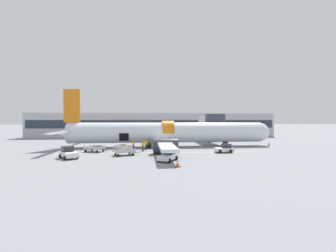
{
  "coord_description": "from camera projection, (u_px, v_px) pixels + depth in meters",
  "views": [
    {
      "loc": [
        -2.67,
        -37.99,
        5.04
      ],
      "look_at": [
        1.39,
        3.29,
        3.99
      ],
      "focal_mm": 24.0,
      "sensor_mm": 36.0,
      "label": 1
    }
  ],
  "objects": [
    {
      "name": "ground_plane",
      "position": [
        162.0,
        150.0,
        38.19
      ],
      "size": [
        500.0,
        500.0,
        0.0
      ],
      "primitive_type": "plane",
      "color": "gray"
    },
    {
      "name": "apron_marking_line",
      "position": [
        165.0,
        153.0,
        35.04
      ],
      "size": [
        28.95,
        1.32,
        0.01
      ],
      "color": "silver",
      "rests_on": "ground_plane"
    },
    {
      "name": "terminal_strip",
      "position": [
        154.0,
        125.0,
        70.37
      ],
      "size": [
        73.27,
        9.94,
        7.19
      ],
      "color": "#B2B2B7",
      "rests_on": "ground_plane"
    },
    {
      "name": "jet_bridge_stub",
      "position": [
        211.0,
        122.0,
        49.88
      ],
      "size": [
        3.76,
        9.77,
        6.38
      ],
      "color": "#4C4C51",
      "rests_on": "ground_plane"
    },
    {
      "name": "airplane",
      "position": [
        165.0,
        133.0,
        43.06
      ],
      "size": [
        40.95,
        37.08,
        10.78
      ],
      "color": "silver",
      "rests_on": "ground_plane"
    },
    {
      "name": "baggage_tug_lead",
      "position": [
        224.0,
        149.0,
        35.07
      ],
      "size": [
        2.89,
        2.03,
        1.35
      ],
      "color": "white",
      "rests_on": "ground_plane"
    },
    {
      "name": "baggage_tug_mid",
      "position": [
        68.0,
        153.0,
        29.76
      ],
      "size": [
        3.04,
        3.52,
        1.58
      ],
      "color": "white",
      "rests_on": "ground_plane"
    },
    {
      "name": "baggage_tug_rear",
      "position": [
        168.0,
        156.0,
        27.87
      ],
      "size": [
        2.8,
        3.47,
        1.47
      ],
      "color": "white",
      "rests_on": "ground_plane"
    },
    {
      "name": "baggage_cart_loading",
      "position": [
        123.0,
        148.0,
        36.98
      ],
      "size": [
        3.64,
        2.51,
        1.15
      ],
      "color": "silver",
      "rests_on": "ground_plane"
    },
    {
      "name": "baggage_cart_queued",
      "position": [
        95.0,
        149.0,
        35.83
      ],
      "size": [
        3.95,
        2.8,
        1.04
      ],
      "color": "#B7BABF",
      "rests_on": "ground_plane"
    },
    {
      "name": "baggage_cart_empty",
      "position": [
        124.0,
        152.0,
        32.26
      ],
      "size": [
        4.02,
        2.72,
        0.95
      ],
      "color": "#B7BABF",
      "rests_on": "ground_plane"
    },
    {
      "name": "ground_crew_loader_a",
      "position": [
        146.0,
        144.0,
        38.57
      ],
      "size": [
        0.6,
        0.54,
        1.77
      ],
      "color": "#1E2338",
      "rests_on": "ground_plane"
    },
    {
      "name": "ground_crew_loader_b",
      "position": [
        133.0,
        144.0,
        39.53
      ],
      "size": [
        0.46,
        0.53,
        1.55
      ],
      "color": "black",
      "rests_on": "ground_plane"
    },
    {
      "name": "ground_crew_driver",
      "position": [
        143.0,
        146.0,
        36.61
      ],
      "size": [
        0.52,
        0.52,
        1.63
      ],
      "color": "#2D2D33",
      "rests_on": "ground_plane"
    },
    {
      "name": "suitcase_on_tarmac_upright",
      "position": [
        133.0,
        151.0,
        35.22
      ],
      "size": [
        0.45,
        0.37,
        0.69
      ],
      "color": "#4C1E1E",
      "rests_on": "ground_plane"
    },
    {
      "name": "safety_cone_nose",
      "position": [
        269.0,
        144.0,
        44.68
      ],
      "size": [
        0.48,
        0.48,
        0.74
      ],
      "color": "black",
      "rests_on": "ground_plane"
    },
    {
      "name": "safety_cone_engine_left",
      "position": [
        178.0,
        163.0,
        24.28
      ],
      "size": [
        0.6,
        0.6,
        0.79
      ],
      "color": "black",
      "rests_on": "ground_plane"
    }
  ]
}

